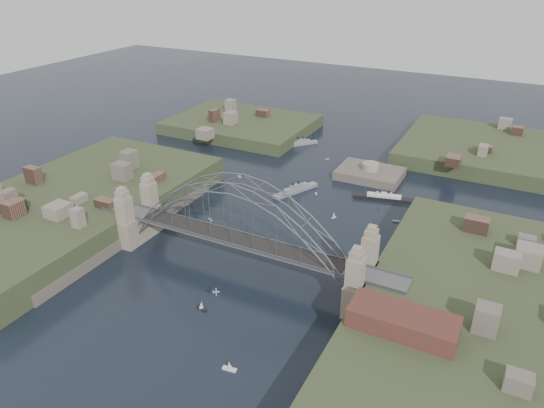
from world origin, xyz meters
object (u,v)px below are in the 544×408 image
(bridge, at_px, (238,225))
(fort_island, at_px, (369,178))
(naval_cruiser_far, at_px, (301,143))
(naval_cruiser_near, at_px, (296,190))
(wharf_shed, at_px, (403,321))
(ocean_liner, at_px, (384,198))

(bridge, xyz_separation_m, fort_island, (12.00, 70.00, -12.66))
(bridge, bearing_deg, naval_cruiser_far, 104.71)
(fort_island, height_order, naval_cruiser_near, fort_island)
(bridge, xyz_separation_m, wharf_shed, (44.00, -14.00, -2.32))
(bridge, xyz_separation_m, ocean_liner, (21.51, 54.74, -11.58))
(naval_cruiser_far, distance_m, ocean_liner, 56.57)
(wharf_shed, bearing_deg, ocean_liner, 108.11)
(bridge, distance_m, fort_island, 72.14)
(bridge, relative_size, wharf_shed, 4.20)
(wharf_shed, xyz_separation_m, ocean_liner, (-22.49, 68.74, -9.26))
(fort_island, bearing_deg, ocean_liner, -58.06)
(naval_cruiser_near, relative_size, naval_cruiser_far, 1.39)
(bridge, xyz_separation_m, naval_cruiser_near, (-6.11, 46.92, -11.50))
(wharf_shed, distance_m, naval_cruiser_near, 79.41)
(fort_island, bearing_deg, naval_cruiser_near, -128.12)
(fort_island, relative_size, naval_cruiser_far, 1.80)
(bridge, bearing_deg, wharf_shed, -17.65)
(fort_island, height_order, naval_cruiser_far, fort_island)
(wharf_shed, relative_size, naval_cruiser_far, 1.64)
(wharf_shed, xyz_separation_m, naval_cruiser_near, (-50.11, 60.92, -9.18))
(bridge, height_order, ocean_liner, bridge)
(naval_cruiser_far, bearing_deg, wharf_shed, -56.84)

